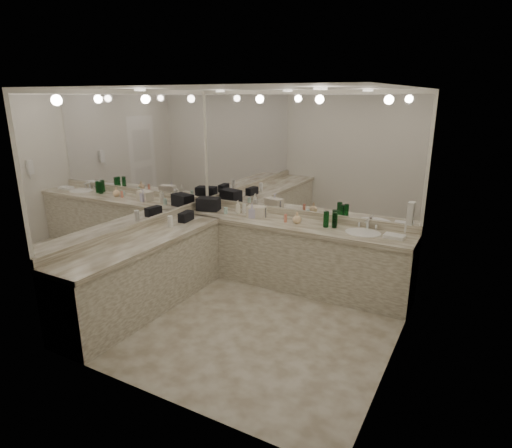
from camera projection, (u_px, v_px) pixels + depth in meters
The scene contains 33 objects.
floor at pixel (249, 322), 4.98m from camera, with size 3.20×3.20×0.00m, color beige.
ceiling at pixel (248, 88), 4.23m from camera, with size 3.20×3.20×0.00m, color white.
wall_back at pixel (302, 189), 5.86m from camera, with size 3.20×0.02×2.60m, color beige.
wall_left at pixel (137, 198), 5.34m from camera, with size 0.02×3.00×2.60m, color beige.
wall_right at pixel (402, 237), 3.87m from camera, with size 0.02×3.00×2.60m, color beige.
vanity_back_base at pixel (292, 256), 5.87m from camera, with size 3.20×0.60×0.84m, color beige.
vanity_back_top at pixel (292, 225), 5.73m from camera, with size 3.20×0.64×0.06m, color beige.
vanity_left_base at pixel (144, 276), 5.20m from camera, with size 0.60×2.40×0.84m, color beige.
vanity_left_top at pixel (142, 242), 5.07m from camera, with size 0.64×2.42×0.06m, color beige.
backsplash_back at pixel (301, 214), 5.95m from camera, with size 3.20×0.04×0.10m, color beige.
backsplash_left at pixel (141, 225), 5.43m from camera, with size 0.04×3.00×0.10m, color beige.
mirror_back at pixel (303, 154), 5.72m from camera, with size 3.12×0.01×1.55m, color white.
mirror_left at pixel (135, 160), 5.20m from camera, with size 0.01×2.92×1.55m, color white.
sink at pixel (363, 233), 5.29m from camera, with size 0.44×0.44×0.03m, color white.
faucet at pixel (368, 223), 5.45m from camera, with size 0.24×0.16×0.14m, color silver.
wall_phone at pixel (411, 213), 4.46m from camera, with size 0.06×0.10×0.24m, color white.
door at pixel (385, 283), 3.53m from camera, with size 0.02×0.82×2.10m, color white.
black_toiletry_bag at pixel (208, 204), 6.30m from camera, with size 0.32×0.20×0.18m, color black.
black_bag_spill at pixel (186, 216), 5.78m from camera, with size 0.11×0.24×0.13m, color black.
cream_cosmetic_case at pixel (256, 212), 5.97m from camera, with size 0.26×0.16×0.15m, color beige.
hand_towel at pixel (395, 236), 5.10m from camera, with size 0.24×0.16×0.04m, color white.
lotion_left at pixel (170, 221), 5.50m from camera, with size 0.07×0.07×0.16m, color white.
soap_bottle_a at pixel (238, 207), 6.13m from camera, with size 0.07×0.07×0.19m, color white.
soap_bottle_b at pixel (252, 211), 5.92m from camera, with size 0.09×0.09×0.20m, color #BAB3CF.
soap_bottle_c at pixel (297, 218), 5.67m from camera, with size 0.12×0.12×0.15m, color beige.
green_bottle_0 at pixel (335, 218), 5.56m from camera, with size 0.07×0.07×0.21m, color #0B4916.
green_bottle_1 at pixel (335, 220), 5.47m from camera, with size 0.06×0.06×0.20m, color #0B4916.
green_bottle_2 at pixel (326, 219), 5.50m from camera, with size 0.07×0.07×0.21m, color #0B4916.
amenity_bottle_0 at pixel (264, 213), 5.96m from camera, with size 0.05×0.05×0.13m, color #3F3F4C.
amenity_bottle_1 at pixel (244, 209), 6.19m from camera, with size 0.06×0.06×0.12m, color white.
amenity_bottle_2 at pixel (226, 210), 6.14m from camera, with size 0.05×0.05×0.09m, color silver.
amenity_bottle_3 at pixel (286, 218), 5.72m from camera, with size 0.04×0.04×0.11m, color #E57F66.
amenity_bottle_4 at pixel (297, 218), 5.79m from camera, with size 0.05×0.05×0.07m, color silver.
Camera 1 is at (2.21, -3.85, 2.53)m, focal length 30.00 mm.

